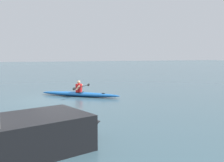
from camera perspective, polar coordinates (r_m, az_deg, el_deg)
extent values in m
plane|color=#334C56|center=(15.46, -11.10, -3.89)|extent=(160.00, 160.00, 0.00)
ellipsoid|color=#1959A5|center=(16.37, -6.94, -2.81)|extent=(4.40, 3.62, 0.27)
torus|color=black|center=(16.34, -6.78, -2.43)|extent=(0.74, 0.74, 0.04)
cylinder|color=black|center=(15.77, -1.86, -2.65)|extent=(0.18, 0.18, 0.02)
cylinder|color=red|center=(16.35, -7.14, -1.50)|extent=(0.40, 0.40, 0.49)
sphere|color=tan|center=(16.31, -7.16, -0.27)|extent=(0.21, 0.21, 0.21)
cylinder|color=black|center=(16.25, -6.51, -1.22)|extent=(1.32, 1.67, 0.03)
ellipsoid|color=black|center=(17.20, -5.06, -0.81)|extent=(0.28, 0.34, 0.17)
ellipsoid|color=black|center=(15.31, -8.13, -1.67)|extent=(0.28, 0.34, 0.17)
cylinder|color=tan|center=(16.58, -6.46, -1.20)|extent=(0.15, 0.32, 0.34)
cylinder|color=tan|center=(16.04, -7.34, -1.44)|extent=(0.31, 0.20, 0.34)
cone|color=black|center=(8.17, -5.04, -9.04)|extent=(1.14, 1.15, 0.91)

